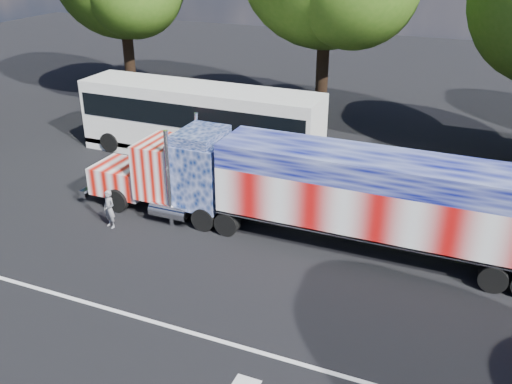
% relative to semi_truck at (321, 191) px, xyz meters
% --- Properties ---
extents(ground, '(100.00, 100.00, 0.00)m').
position_rel_semi_truck_xyz_m(ground, '(-2.28, -3.74, -2.05)').
color(ground, black).
extents(lane_markings, '(30.00, 2.67, 0.01)m').
position_rel_semi_truck_xyz_m(lane_markings, '(-0.57, -7.51, -2.04)').
color(lane_markings, silver).
rests_on(lane_markings, ground).
extents(semi_truck, '(18.67, 2.95, 3.98)m').
position_rel_semi_truck_xyz_m(semi_truck, '(0.00, 0.00, 0.00)').
color(semi_truck, black).
rests_on(semi_truck, ground).
extents(coach_bus, '(12.57, 2.93, 3.66)m').
position_rel_semi_truck_xyz_m(coach_bus, '(-8.21, 5.96, -0.15)').
color(coach_bus, silver).
rests_on(coach_bus, ground).
extents(woman, '(0.66, 0.53, 1.57)m').
position_rel_semi_truck_xyz_m(woman, '(-7.90, -2.24, -1.26)').
color(woman, slate).
rests_on(woman, ground).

